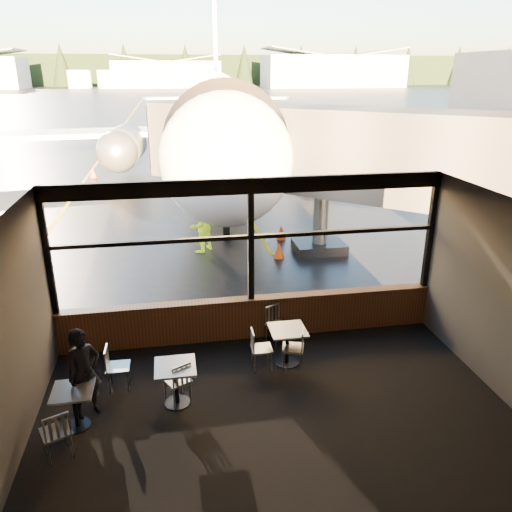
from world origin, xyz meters
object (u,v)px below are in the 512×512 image
object	(u,v)px
cafe_table_near	(287,346)
passenger	(84,374)
cafe_table_left	(75,408)
chair_near_n	(278,326)
airliner	(218,68)
chair_mid_s	(177,381)
chair_mid_w	(118,367)
jet_bridge	(335,170)
cone_nose	(281,232)
cafe_table_mid	(176,385)
ground_crew	(200,226)
chair_near_w	(262,349)
chair_left_s	(56,432)
cone_wing	(93,173)
cone_extra	(279,250)
chair_near_e	(293,348)

from	to	relation	value
cafe_table_near	passenger	distance (m)	3.80
cafe_table_left	chair_near_n	size ratio (longest dim) A/B	0.83
airliner	chair_mid_s	size ratio (longest dim) A/B	44.57
chair_near_n	chair_mid_w	bearing A→B (deg)	-7.46
jet_bridge	cone_nose	xyz separation A→B (m)	(-1.46, 1.01, -2.30)
cafe_table_mid	chair_mid_w	xyz separation A→B (m)	(-1.02, 0.66, 0.04)
chair_near_n	ground_crew	bearing A→B (deg)	-104.68
jet_bridge	chair_near_w	world-z (taller)	jet_bridge
ground_crew	jet_bridge	bearing A→B (deg)	134.21
jet_bridge	chair_near_n	distance (m)	6.99
chair_left_s	cafe_table_mid	bearing A→B (deg)	4.08
cafe_table_near	chair_mid_w	size ratio (longest dim) A/B	0.90
airliner	jet_bridge	size ratio (longest dim) A/B	3.15
jet_bridge	cafe_table_mid	bearing A→B (deg)	-124.71
jet_bridge	chair_mid_w	world-z (taller)	jet_bridge
chair_near_n	cafe_table_near	bearing A→B (deg)	66.32
airliner	chair_left_s	xyz separation A→B (m)	(-4.86, -22.13, -5.19)
chair_near_w	passenger	distance (m)	3.28
chair_mid_w	cone_wing	world-z (taller)	chair_mid_w
cafe_table_left	chair_left_s	size ratio (longest dim) A/B	0.83
chair_near_w	chair_left_s	size ratio (longest dim) A/B	0.98
chair_mid_s	cone_wing	size ratio (longest dim) A/B	1.58
jet_bridge	cone_wing	world-z (taller)	jet_bridge
cafe_table_near	chair_mid_w	distance (m)	3.21
airliner	passenger	bearing A→B (deg)	-96.81
cone_wing	jet_bridge	bearing A→B (deg)	-55.22
airliner	cone_extra	xyz separation A→B (m)	(0.27, -14.36, -5.38)
cafe_table_left	chair_mid_w	size ratio (longest dim) A/B	0.83
cone_extra	cone_nose	bearing A→B (deg)	75.29
chair_mid_s	ground_crew	size ratio (longest dim) A/B	0.50
chair_near_e	chair_mid_s	size ratio (longest dim) A/B	1.03
airliner	cone_extra	size ratio (longest dim) A/B	76.66
cafe_table_near	cafe_table_mid	world-z (taller)	cafe_table_near
cafe_table_left	chair_left_s	bearing A→B (deg)	-104.79
chair_near_n	chair_mid_s	bearing A→B (deg)	11.65
chair_mid_s	jet_bridge	bearing A→B (deg)	27.42
chair_mid_s	airliner	bearing A→B (deg)	54.07
cafe_table_near	cone_extra	bearing A→B (deg)	78.97
cafe_table_left	ground_crew	world-z (taller)	ground_crew
cone_nose	cone_wing	size ratio (longest dim) A/B	0.93
cafe_table_left	cone_nose	size ratio (longest dim) A/B	1.46
airliner	chair_left_s	world-z (taller)	airliner
chair_left_s	cone_nose	bearing A→B (deg)	35.54
cafe_table_near	cafe_table_mid	distance (m)	2.36
chair_near_e	chair_near_n	world-z (taller)	chair_near_n
airliner	cone_wing	xyz separation A→B (m)	(-7.04, -0.28, -5.36)
airliner	cafe_table_left	world-z (taller)	airliner
ground_crew	cone_nose	xyz separation A→B (m)	(2.82, 0.74, -0.59)
chair_mid_s	chair_near_e	bearing A→B (deg)	-10.72
cone_wing	chair_left_s	bearing A→B (deg)	-84.29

